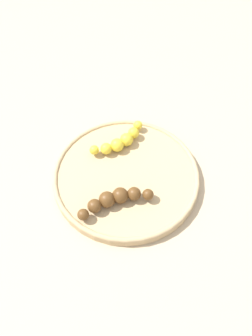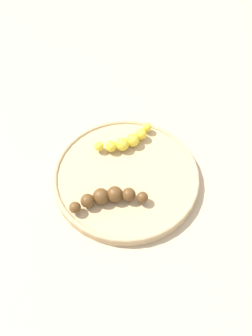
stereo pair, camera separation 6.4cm
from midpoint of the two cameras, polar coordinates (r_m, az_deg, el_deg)
ground_plane at (r=0.67m, az=2.72°, el=-2.08°), size 2.40×2.40×0.00m
fruit_bowl at (r=0.66m, az=2.77°, el=-1.50°), size 0.30×0.30×0.02m
banana_overripe at (r=0.61m, az=-0.12°, el=-5.35°), size 0.08×0.14×0.03m
banana_yellow at (r=0.69m, az=2.73°, el=4.65°), size 0.05×0.13×0.03m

